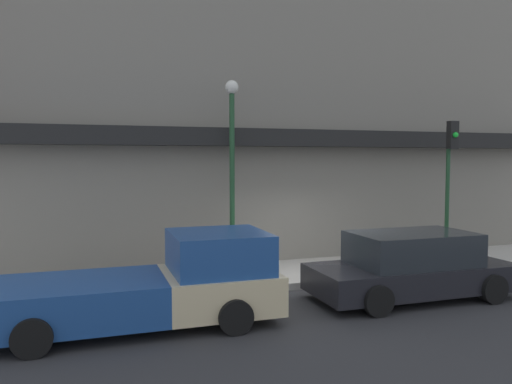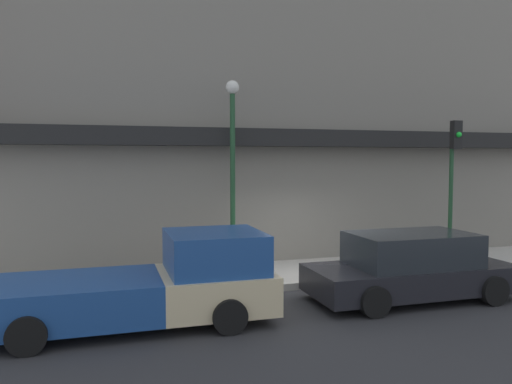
{
  "view_description": "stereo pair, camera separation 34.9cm",
  "coord_description": "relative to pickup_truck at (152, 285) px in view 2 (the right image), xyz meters",
  "views": [
    {
      "loc": [
        -5.39,
        -11.19,
        3.23
      ],
      "look_at": [
        -1.3,
        1.1,
        2.38
      ],
      "focal_mm": 35.0,
      "sensor_mm": 36.0,
      "label": 1
    },
    {
      "loc": [
        -5.05,
        -11.29,
        3.23
      ],
      "look_at": [
        -1.3,
        1.1,
        2.38
      ],
      "focal_mm": 35.0,
      "sensor_mm": 36.0,
      "label": 2
    }
  ],
  "objects": [
    {
      "name": "building",
      "position": [
        4.22,
        5.73,
        5.05
      ],
      "size": [
        19.8,
        3.8,
        11.68
      ],
      "color": "gray",
      "rests_on": "ground"
    },
    {
      "name": "fire_hydrant",
      "position": [
        1.69,
        2.42,
        -0.3
      ],
      "size": [
        0.21,
        0.21,
        0.59
      ],
      "color": "red",
      "rests_on": "sidewalk"
    },
    {
      "name": "pickup_truck",
      "position": [
        0.0,
        0.0,
        0.0
      ],
      "size": [
        5.54,
        2.28,
        1.76
      ],
      "rotation": [
        0.0,
        0.0,
        0.04
      ],
      "color": "beige",
      "rests_on": "ground"
    },
    {
      "name": "street_lamp",
      "position": [
        2.47,
        3.29,
        2.66
      ],
      "size": [
        0.36,
        0.36,
        5.16
      ],
      "color": "#1E4728",
      "rests_on": "sidewalk"
    },
    {
      "name": "traffic_light",
      "position": [
        8.73,
        2.25,
        2.23
      ],
      "size": [
        0.28,
        0.42,
        4.14
      ],
      "color": "#1E4728",
      "rests_on": "sidewalk"
    },
    {
      "name": "ground_plane",
      "position": [
        4.23,
        1.5,
        -0.77
      ],
      "size": [
        80.0,
        80.0,
        0.0
      ],
      "primitive_type": "plane",
      "color": "#2D2D30"
    },
    {
      "name": "sidewalk",
      "position": [
        4.23,
        2.87,
        -0.68
      ],
      "size": [
        36.0,
        2.75,
        0.18
      ],
      "color": "#B7B2A8",
      "rests_on": "ground"
    },
    {
      "name": "parked_car",
      "position": [
        5.87,
        -0.0,
        -0.03
      ],
      "size": [
        4.78,
        2.12,
        1.54
      ],
      "rotation": [
        0.0,
        0.0,
        0.01
      ],
      "color": "black",
      "rests_on": "ground"
    }
  ]
}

